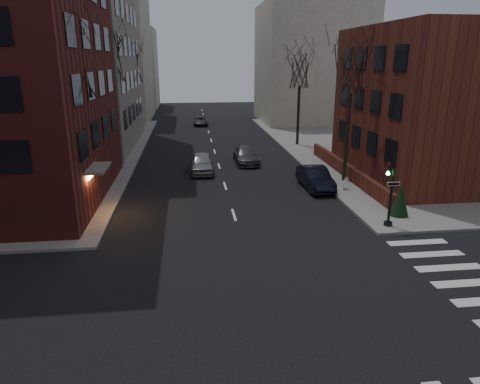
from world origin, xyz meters
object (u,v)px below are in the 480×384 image
tree_left_c (130,65)px  tree_right_a (352,69)px  tree_left_b (107,56)px  evergreen_shrub (400,200)px  tree_left_a (69,63)px  tree_right_b (300,71)px  car_lane_gray (246,155)px  car_lane_far (201,121)px  streetlamp_near (112,121)px  sandwich_board (346,183)px  traffic_signal (390,194)px  parked_sedan (315,178)px  streetlamp_far (139,98)px  car_lane_silver (202,163)px

tree_left_c → tree_right_a: (17.60, -22.00, 0.00)m
tree_left_b → evergreen_shrub: tree_left_b is taller
tree_right_a → tree_left_a: bearing=-167.2°
tree_left_c → tree_right_b: 19.34m
car_lane_gray → evergreen_shrub: bearing=-65.3°
tree_right_a → car_lane_far: tree_right_a is taller
tree_right_b → car_lane_far: (-9.60, 15.69, -7.01)m
tree_left_b → car_lane_far: bearing=69.8°
streetlamp_near → sandwich_board: size_ratio=7.89×
traffic_signal → parked_sedan: traffic_signal is taller
tree_left_b → streetlamp_far: (0.60, 16.00, -4.68)m
car_lane_silver → traffic_signal: bearing=-52.8°
streetlamp_near → traffic_signal: bearing=-38.9°
car_lane_far → car_lane_silver: bearing=-90.1°
traffic_signal → tree_left_c: bearing=118.4°
streetlamp_near → sandwich_board: (16.38, -6.20, -3.69)m
tree_right_a → car_lane_gray: size_ratio=2.03×
streetlamp_far → evergreen_shrub: (17.49, -31.60, -3.20)m
streetlamp_near → parked_sedan: bearing=-20.5°
tree_left_a → tree_left_b: tree_left_b is taller
tree_left_b → tree_right_a: size_ratio=1.11×
sandwich_board → tree_right_b: bearing=101.0°
tree_left_b → tree_left_c: bearing=90.0°
tree_left_a → streetlamp_near: tree_left_a is taller
traffic_signal → tree_right_b: 23.71m
tree_left_c → tree_left_b: bearing=-90.0°
car_lane_far → sandwich_board: size_ratio=5.23×
tree_left_b → tree_left_c: size_ratio=1.11×
tree_right_b → evergreen_shrub: size_ratio=5.16×
parked_sedan → car_lane_gray: size_ratio=0.97×
evergreen_shrub → streetlamp_near: bearing=146.5°
car_lane_far → sandwich_board: 33.13m
car_lane_gray → tree_right_a: bearing=-47.8°
tree_left_c → car_lane_gray: 20.23m
car_lane_gray → sandwich_board: 10.72m
traffic_signal → car_lane_silver: size_ratio=0.89×
streetlamp_near → car_lane_silver: streetlamp_near is taller
tree_left_b → car_lane_silver: tree_left_b is taller
car_lane_silver → car_lane_far: 25.67m
tree_left_c → streetlamp_far: (0.60, 2.00, -3.79)m
streetlamp_near → tree_right_b: bearing=30.5°
sandwich_board → traffic_signal: bearing=-78.8°
streetlamp_near → car_lane_silver: bearing=0.2°
car_lane_silver → tree_left_b: bearing=152.8°
traffic_signal → car_lane_far: (-8.74, 38.70, -1.33)m
car_lane_silver → car_lane_gray: 4.84m
tree_left_a → tree_left_c: (0.00, 26.00, -0.44)m
car_lane_silver → car_lane_gray: bearing=37.0°
tree_right_b → parked_sedan: size_ratio=1.99×
parked_sedan → evergreen_shrub: evergreen_shrub is taller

